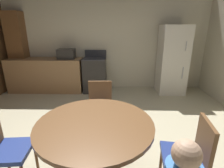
% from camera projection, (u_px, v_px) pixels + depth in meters
% --- Properties ---
extents(ground_plane, '(14.00, 14.00, 0.00)m').
position_uv_depth(ground_plane, '(95.00, 156.00, 2.35)').
color(ground_plane, beige).
extents(wall_back, '(5.84, 0.12, 2.70)m').
position_uv_depth(wall_back, '(106.00, 40.00, 4.76)').
color(wall_back, beige).
rests_on(wall_back, ground).
extents(kitchen_counter, '(1.99, 0.60, 0.90)m').
position_uv_depth(kitchen_counter, '(47.00, 75.00, 4.69)').
color(kitchen_counter, '#9E754C').
rests_on(kitchen_counter, ground).
extents(pantry_column, '(0.44, 0.36, 2.10)m').
position_uv_depth(pantry_column, '(19.00, 52.00, 4.69)').
color(pantry_column, brown).
rests_on(pantry_column, ground).
extents(oven_range, '(0.60, 0.60, 1.10)m').
position_uv_depth(oven_range, '(95.00, 74.00, 4.66)').
color(oven_range, '#2D2B28').
rests_on(oven_range, ground).
extents(refrigerator, '(0.68, 0.68, 1.76)m').
position_uv_depth(refrigerator, '(172.00, 60.00, 4.44)').
color(refrigerator, silver).
rests_on(refrigerator, ground).
extents(microwave, '(0.44, 0.32, 0.26)m').
position_uv_depth(microwave, '(66.00, 54.00, 4.50)').
color(microwave, '#2D2B28').
rests_on(microwave, kitchen_counter).
extents(dining_table, '(1.22, 1.22, 0.76)m').
position_uv_depth(dining_table, '(95.00, 135.00, 1.80)').
color(dining_table, brown).
rests_on(dining_table, ground).
extents(chair_north, '(0.41, 0.41, 0.87)m').
position_uv_depth(chair_north, '(100.00, 105.00, 2.75)').
color(chair_north, brown).
rests_on(chair_north, ground).
extents(chair_east, '(0.45, 0.45, 0.87)m').
position_uv_depth(chair_east, '(190.00, 154.00, 1.68)').
color(chair_east, brown).
rests_on(chair_east, ground).
extents(chair_west, '(0.43, 0.43, 0.87)m').
position_uv_depth(chair_west, '(3.00, 147.00, 1.77)').
color(chair_west, brown).
rests_on(chair_west, ground).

